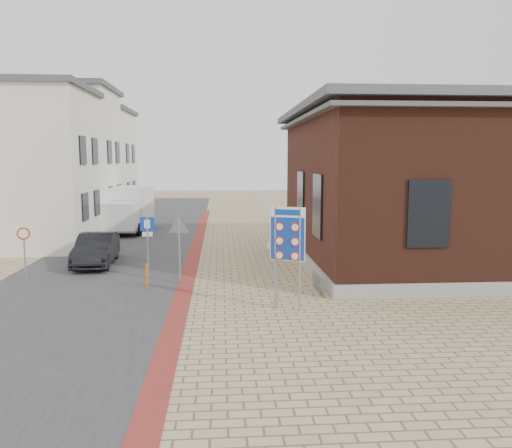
{
  "coord_description": "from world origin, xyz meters",
  "views": [
    {
      "loc": [
        -0.69,
        -14.58,
        4.53
      ],
      "look_at": [
        0.59,
        3.44,
        2.2
      ],
      "focal_mm": 35.0,
      "sensor_mm": 36.0,
      "label": 1
    }
  ],
  "objects_px": {
    "sedan": "(96,249)",
    "box_truck": "(129,209)",
    "border_sign": "(288,236)",
    "bollard": "(147,276)",
    "essen_sign": "(277,263)",
    "parking_sign": "(148,235)"
  },
  "relations": [
    {
      "from": "essen_sign",
      "to": "parking_sign",
      "type": "xyz_separation_m",
      "value": [
        -4.5,
        4.2,
        0.25
      ]
    },
    {
      "from": "box_truck",
      "to": "border_sign",
      "type": "height_order",
      "value": "border_sign"
    },
    {
      "from": "sedan",
      "to": "essen_sign",
      "type": "xyz_separation_m",
      "value": [
        7.09,
        -6.81,
        0.72
      ]
    },
    {
      "from": "parking_sign",
      "to": "sedan",
      "type": "bearing_deg",
      "value": 136.85
    },
    {
      "from": "essen_sign",
      "to": "bollard",
      "type": "height_order",
      "value": "essen_sign"
    },
    {
      "from": "box_truck",
      "to": "bollard",
      "type": "distance_m",
      "value": 14.73
    },
    {
      "from": "bollard",
      "to": "parking_sign",
      "type": "bearing_deg",
      "value": 96.13
    },
    {
      "from": "sedan",
      "to": "border_sign",
      "type": "xyz_separation_m",
      "value": [
        7.38,
        -7.09,
        1.59
      ]
    },
    {
      "from": "sedan",
      "to": "bollard",
      "type": "distance_m",
      "value": 5.14
    },
    {
      "from": "sedan",
      "to": "box_truck",
      "type": "height_order",
      "value": "box_truck"
    },
    {
      "from": "bollard",
      "to": "essen_sign",
      "type": "bearing_deg",
      "value": -30.07
    },
    {
      "from": "sedan",
      "to": "parking_sign",
      "type": "relative_size",
      "value": 1.7
    },
    {
      "from": "sedan",
      "to": "box_truck",
      "type": "bearing_deg",
      "value": 88.77
    },
    {
      "from": "sedan",
      "to": "bollard",
      "type": "xyz_separation_m",
      "value": [
        2.78,
        -4.31,
        -0.23
      ]
    },
    {
      "from": "box_truck",
      "to": "border_sign",
      "type": "relative_size",
      "value": 1.76
    },
    {
      "from": "border_sign",
      "to": "bollard",
      "type": "bearing_deg",
      "value": 170.93
    },
    {
      "from": "essen_sign",
      "to": "bollard",
      "type": "bearing_deg",
      "value": 171.8
    },
    {
      "from": "bollard",
      "to": "sedan",
      "type": "bearing_deg",
      "value": 122.77
    },
    {
      "from": "border_sign",
      "to": "box_truck",
      "type": "bearing_deg",
      "value": 136.46
    },
    {
      "from": "essen_sign",
      "to": "sedan",
      "type": "bearing_deg",
      "value": 158.02
    },
    {
      "from": "border_sign",
      "to": "sedan",
      "type": "bearing_deg",
      "value": 158.19
    },
    {
      "from": "box_truck",
      "to": "border_sign",
      "type": "bearing_deg",
      "value": -61.52
    }
  ]
}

